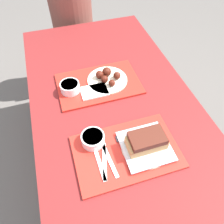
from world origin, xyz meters
The scene contains 15 objects.
ground_plane centered at (0.00, 0.00, 0.00)m, with size 12.00×12.00×0.00m, color #605B56.
picnic_table centered at (0.00, 0.00, 0.67)m, with size 0.85×1.77×0.77m.
picnic_bench_far centered at (0.00, 1.10, 0.36)m, with size 0.80×0.28×0.43m.
tray_near centered at (-0.04, -0.23, 0.77)m, with size 0.45×0.29×0.01m.
tray_far centered at (-0.04, 0.21, 0.77)m, with size 0.45×0.29×0.01m.
bowl_coleslaw_near centered at (-0.16, -0.15, 0.81)m, with size 0.10×0.10×0.05m.
brisket_sandwich_plate centered at (0.05, -0.24, 0.82)m, with size 0.21×0.21×0.09m.
plastic_fork_near centered at (-0.14, -0.25, 0.78)m, with size 0.06×0.17×0.00m.
plastic_knife_near centered at (-0.12, -0.25, 0.78)m, with size 0.03×0.17×0.00m.
plastic_spoon_near centered at (-0.16, -0.25, 0.78)m, with size 0.02×0.17×0.00m.
condiment_packet centered at (-0.05, -0.17, 0.78)m, with size 0.04×0.03×0.01m.
bowl_coleslaw_far centered at (-0.20, 0.20, 0.81)m, with size 0.10×0.10×0.05m.
wings_plate_far centered at (0.01, 0.22, 0.80)m, with size 0.22×0.22×0.06m.
napkin_far centered at (-0.08, 0.15, 0.78)m, with size 0.14×0.10×0.01m.
person_seated_across centered at (-0.04, 1.10, 0.74)m, with size 0.34×0.34×0.73m.
Camera 1 is at (-0.23, -0.66, 1.62)m, focal length 35.00 mm.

